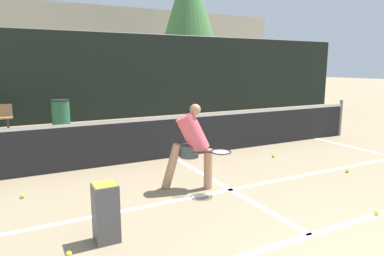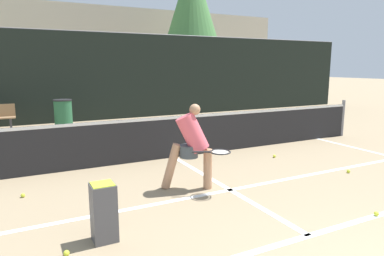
% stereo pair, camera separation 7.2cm
% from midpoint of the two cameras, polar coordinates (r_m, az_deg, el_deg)
% --- Properties ---
extents(court_baseline_near, '(11.00, 0.10, 0.01)m').
position_cam_midpoint_polar(court_baseline_near, '(4.65, 19.35, -16.57)').
color(court_baseline_near, white).
rests_on(court_baseline_near, ground).
extents(court_service_line, '(8.25, 0.10, 0.01)m').
position_cam_midpoint_polar(court_service_line, '(5.90, 6.73, -10.21)').
color(court_service_line, white).
rests_on(court_service_line, ground).
extents(court_center_mark, '(0.10, 4.13, 0.01)m').
position_cam_midpoint_polar(court_center_mark, '(6.13, 5.19, -9.37)').
color(court_center_mark, white).
rests_on(court_center_mark, ground).
extents(net, '(11.09, 0.09, 1.07)m').
position_cam_midpoint_polar(net, '(7.76, -2.83, -1.25)').
color(net, slate).
rests_on(net, ground).
extents(fence_back, '(24.00, 0.06, 3.34)m').
position_cam_midpoint_polar(fence_back, '(13.67, -13.90, 8.32)').
color(fence_back, black).
rests_on(fence_back, ground).
extents(player_practicing, '(1.03, 0.96, 1.45)m').
position_cam_midpoint_polar(player_practicing, '(5.72, 0.28, -2.66)').
color(player_practicing, tan).
rests_on(player_practicing, ground).
extents(tennis_ball_scattered_1, '(0.07, 0.07, 0.07)m').
position_cam_midpoint_polar(tennis_ball_scattered_1, '(8.07, 13.81, -4.57)').
color(tennis_ball_scattered_1, '#D1E033').
rests_on(tennis_ball_scattered_1, ground).
extents(tennis_ball_scattered_3, '(0.07, 0.07, 0.07)m').
position_cam_midpoint_polar(tennis_ball_scattered_3, '(4.22, -19.71, -19.05)').
color(tennis_ball_scattered_3, '#D1E033').
rests_on(tennis_ball_scattered_3, ground).
extents(tennis_ball_scattered_4, '(0.07, 0.07, 0.07)m').
position_cam_midpoint_polar(tennis_ball_scattered_4, '(6.15, -26.04, -10.04)').
color(tennis_ball_scattered_4, '#D1E033').
rests_on(tennis_ball_scattered_4, ground).
extents(tennis_ball_scattered_5, '(0.07, 0.07, 0.07)m').
position_cam_midpoint_polar(tennis_ball_scattered_5, '(5.56, 28.71, -12.43)').
color(tennis_ball_scattered_5, '#D1E033').
rests_on(tennis_ball_scattered_5, ground).
extents(tennis_ball_scattered_7, '(0.07, 0.07, 0.07)m').
position_cam_midpoint_polar(tennis_ball_scattered_7, '(7.42, 24.88, -6.56)').
color(tennis_ball_scattered_7, '#D1E033').
rests_on(tennis_ball_scattered_7, ground).
extents(tennis_ball_scattered_8, '(0.07, 0.07, 0.07)m').
position_cam_midpoint_polar(tennis_ball_scattered_8, '(7.41, 2.98, -5.60)').
color(tennis_ball_scattered_8, '#D1E033').
rests_on(tennis_ball_scattered_8, ground).
extents(ball_hopper, '(0.28, 0.28, 0.71)m').
position_cam_midpoint_polar(ball_hopper, '(4.29, -14.02, -13.24)').
color(ball_hopper, '#4C4C51').
rests_on(ball_hopper, ground).
extents(trash_bin, '(0.60, 0.60, 0.97)m').
position_cam_midpoint_polar(trash_bin, '(12.22, -20.51, 2.22)').
color(trash_bin, '#28603D').
rests_on(trash_bin, ground).
extents(parked_car, '(1.77, 4.01, 1.51)m').
position_cam_midpoint_polar(parked_car, '(17.74, -1.69, 5.68)').
color(parked_car, maroon).
rests_on(parked_car, ground).
extents(building_far, '(36.00, 2.40, 6.43)m').
position_cam_midpoint_polar(building_far, '(27.49, -20.80, 12.05)').
color(building_far, beige).
rests_on(building_far, ground).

